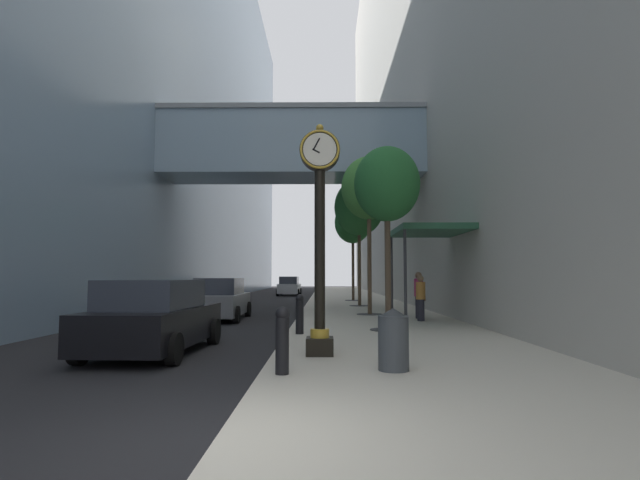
# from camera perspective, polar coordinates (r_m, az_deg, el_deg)

# --- Properties ---
(ground_plane) EXTENTS (110.00, 110.00, 0.00)m
(ground_plane) POSITION_cam_1_polar(r_m,az_deg,el_deg) (32.04, -1.39, -7.36)
(ground_plane) COLOR black
(ground_plane) RESTS_ON ground
(sidewalk_right) EXTENTS (5.97, 80.00, 0.14)m
(sidewalk_right) POSITION_cam_1_polar(r_m,az_deg,el_deg) (35.06, 3.69, -6.98)
(sidewalk_right) COLOR beige
(sidewalk_right) RESTS_ON ground
(building_block_left) EXTENTS (22.34, 80.00, 35.32)m
(building_block_left) POSITION_cam_1_polar(r_m,az_deg,el_deg) (40.37, -18.74, 19.12)
(building_block_left) COLOR #758EA8
(building_block_left) RESTS_ON ground
(building_block_right) EXTENTS (9.00, 80.00, 40.13)m
(building_block_right) POSITION_cam_1_polar(r_m,az_deg,el_deg) (40.59, 15.06, 22.74)
(building_block_right) COLOR #B7B2A8
(building_block_right) RESTS_ON ground
(street_clock) EXTENTS (0.84, 0.55, 4.78)m
(street_clock) POSITION_cam_1_polar(r_m,az_deg,el_deg) (10.09, -0.03, 1.64)
(street_clock) COLOR black
(street_clock) RESTS_ON sidewalk_right
(bollard_nearest) EXTENTS (0.23, 0.23, 1.10)m
(bollard_nearest) POSITION_cam_1_polar(r_m,az_deg,el_deg) (8.18, -4.42, -11.39)
(bollard_nearest) COLOR black
(bollard_nearest) RESTS_ON sidewalk_right
(bollard_third) EXTENTS (0.23, 0.23, 1.10)m
(bollard_third) POSITION_cam_1_polar(r_m,az_deg,el_deg) (13.74, -2.38, -8.51)
(bollard_third) COLOR black
(bollard_third) RESTS_ON sidewalk_right
(street_tree_near) EXTENTS (1.99, 1.99, 5.54)m
(street_tree_near) POSITION_cam_1_polar(r_m,az_deg,el_deg) (15.06, 7.81, 6.32)
(street_tree_near) COLOR #333335
(street_tree_near) RESTS_ON sidewalk_right
(street_tree_mid_near) EXTENTS (2.36, 2.36, 6.72)m
(street_tree_mid_near) POSITION_cam_1_polar(r_m,az_deg,el_deg) (21.12, 5.72, 5.95)
(street_tree_mid_near) COLOR #333335
(street_tree_mid_near) RESTS_ON sidewalk_right
(street_tree_mid_far) EXTENTS (2.72, 2.72, 6.96)m
(street_tree_mid_far) POSITION_cam_1_polar(r_m,az_deg,el_deg) (27.04, 4.57, 3.79)
(street_tree_mid_far) COLOR #333335
(street_tree_mid_far) RESTS_ON sidewalk_right
(street_tree_far) EXTENTS (2.44, 2.44, 6.62)m
(street_tree_far) POSITION_cam_1_polar(r_m,az_deg,el_deg) (32.96, 3.84, 1.99)
(street_tree_far) COLOR #333335
(street_tree_far) RESTS_ON sidewalk_right
(trash_bin) EXTENTS (0.53, 0.53, 1.05)m
(trash_bin) POSITION_cam_1_polar(r_m,az_deg,el_deg) (8.57, 8.54, -11.26)
(trash_bin) COLOR #383D42
(trash_bin) RESTS_ON sidewalk_right
(pedestrian_walking) EXTENTS (0.46, 0.52, 1.76)m
(pedestrian_walking) POSITION_cam_1_polar(r_m,az_deg,el_deg) (19.09, 11.44, -6.15)
(pedestrian_walking) COLOR #23232D
(pedestrian_walking) RESTS_ON sidewalk_right
(pedestrian_by_clock) EXTENTS (0.37, 0.37, 1.63)m
(pedestrian_by_clock) POSITION_cam_1_polar(r_m,az_deg,el_deg) (18.07, 11.64, -6.51)
(pedestrian_by_clock) COLOR #23232D
(pedestrian_by_clock) RESTS_ON sidewalk_right
(storefront_awning) EXTENTS (2.40, 3.60, 3.30)m
(storefront_awning) POSITION_cam_1_polar(r_m,az_deg,el_deg) (17.69, 12.46, 0.87)
(storefront_awning) COLOR #235138
(storefront_awning) RESTS_ON sidewalk_right
(car_silver_near) EXTENTS (2.08, 4.35, 1.72)m
(car_silver_near) POSITION_cam_1_polar(r_m,az_deg,el_deg) (44.73, -3.60, -5.41)
(car_silver_near) COLOR #B7BABF
(car_silver_near) RESTS_ON ground
(car_grey_mid) EXTENTS (2.02, 4.60, 1.67)m
(car_grey_mid) POSITION_cam_1_polar(r_m,az_deg,el_deg) (20.10, -11.48, -6.81)
(car_grey_mid) COLOR slate
(car_grey_mid) RESTS_ON ground
(car_black_far) EXTENTS (2.21, 4.53, 1.65)m
(car_black_far) POSITION_cam_1_polar(r_m,az_deg,el_deg) (11.76, -18.69, -8.56)
(car_black_far) COLOR black
(car_black_far) RESTS_ON ground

